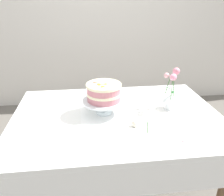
# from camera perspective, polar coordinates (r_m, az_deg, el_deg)

# --- Properties ---
(ground_plane) EXTENTS (12.00, 12.00, 0.00)m
(ground_plane) POSITION_cam_1_polar(r_m,az_deg,el_deg) (2.01, 1.09, -23.05)
(ground_plane) COLOR #666059
(back_wall) EXTENTS (7.00, 0.08, 2.80)m
(back_wall) POSITION_cam_1_polar(r_m,az_deg,el_deg) (3.27, -3.68, 22.51)
(back_wall) COLOR silver
(back_wall) RESTS_ON ground
(dining_table) EXTENTS (1.40, 1.00, 0.74)m
(dining_table) POSITION_cam_1_polar(r_m,az_deg,el_deg) (1.59, 1.37, -7.26)
(dining_table) COLOR white
(dining_table) RESTS_ON ground
(linen_napkin) EXTENTS (0.33, 0.33, 0.00)m
(linen_napkin) POSITION_cam_1_polar(r_m,az_deg,el_deg) (1.57, -1.96, -3.79)
(linen_napkin) COLOR white
(linen_napkin) RESTS_ON dining_table
(cake_stand) EXTENTS (0.29, 0.29, 0.10)m
(cake_stand) POSITION_cam_1_polar(r_m,az_deg,el_deg) (1.54, -2.00, -1.09)
(cake_stand) COLOR silver
(cake_stand) RESTS_ON linen_napkin
(layer_cake) EXTENTS (0.23, 0.23, 0.12)m
(layer_cake) POSITION_cam_1_polar(r_m,az_deg,el_deg) (1.51, -2.04, 1.51)
(layer_cake) COLOR #CC7A84
(layer_cake) RESTS_ON cake_stand
(flower_vase) EXTENTS (0.11, 0.12, 0.30)m
(flower_vase) POSITION_cam_1_polar(r_m,az_deg,el_deg) (1.64, 14.36, 0.73)
(flower_vase) COLOR silver
(flower_vase) RESTS_ON dining_table
(fallen_rose) EXTENTS (0.12, 0.13, 0.04)m
(fallen_rose) POSITION_cam_1_polar(r_m,az_deg,el_deg) (1.42, 5.90, -6.30)
(fallen_rose) COLOR #2D6028
(fallen_rose) RESTS_ON dining_table
(loose_petal_0) EXTENTS (0.03, 0.03, 0.01)m
(loose_petal_0) POSITION_cam_1_polar(r_m,az_deg,el_deg) (1.34, 17.42, -10.16)
(loose_petal_0) COLOR pink
(loose_petal_0) RESTS_ON dining_table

